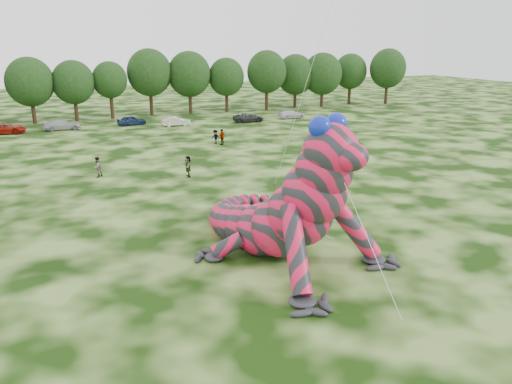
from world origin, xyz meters
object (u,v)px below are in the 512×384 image
object	(u,v)px
tree_15	(322,80)
car_7	(291,114)
tree_7	(31,91)
car_5	(176,121)
spectator_1	(97,167)
tree_11	(190,83)
tree_17	(387,76)
car_4	(132,120)
tree_14	(295,81)
car_6	(248,118)
spectator_3	(222,137)
car_2	(4,128)
inflatable_gecko	(265,183)
tree_12	(226,85)
tree_9	(111,90)
tree_10	(150,82)
tree_13	(267,81)
spectator_5	(188,166)
tree_8	(74,91)
tree_16	(350,79)
spectator_2	(215,137)

from	to	relation	value
tree_15	car_7	size ratio (longest dim) A/B	2.17
tree_7	car_5	bearing A→B (deg)	-28.79
spectator_1	tree_11	bearing A→B (deg)	-160.21
tree_17	car_4	distance (m)	49.92
tree_14	car_6	world-z (taller)	tree_14
car_5	spectator_3	bearing A→B (deg)	-172.73
tree_15	car_2	world-z (taller)	tree_15
inflatable_gecko	tree_17	size ratio (longest dim) A/B	1.61
tree_15	car_7	distance (m)	16.65
car_2	tree_12	bearing A→B (deg)	-69.08
car_7	car_6	bearing A→B (deg)	93.10
tree_14	tree_9	bearing A→B (deg)	-177.57
tree_9	car_4	bearing A→B (deg)	-77.76
tree_9	tree_10	size ratio (longest dim) A/B	0.83
tree_15	tree_10	bearing A→B (deg)	178.51
car_7	spectator_3	world-z (taller)	spectator_3
tree_14	car_4	xyz separation A→B (m)	(-30.74, -9.01, -4.01)
car_7	car_5	bearing A→B (deg)	88.40
tree_13	spectator_5	world-z (taller)	tree_13
car_5	spectator_1	xyz separation A→B (m)	(-13.25, -24.57, 0.26)
car_5	car_2	bearing A→B (deg)	85.08
tree_8	car_4	world-z (taller)	tree_8
car_4	spectator_5	world-z (taller)	spectator_5
car_5	spectator_3	distance (m)	15.33
tree_10	tree_17	distance (m)	44.59
car_7	tree_16	bearing A→B (deg)	-57.93
tree_17	spectator_3	bearing A→B (deg)	-148.94
tree_8	car_2	xyz separation A→B (m)	(-9.44, -7.96, -3.74)
tree_14	car_4	size ratio (longest dim) A/B	2.32
car_6	car_5	bearing A→B (deg)	91.56
tree_7	car_2	bearing A→B (deg)	-114.69
tree_10	tree_15	xyz separation A→B (m)	(31.08, -0.81, -0.44)
tree_11	tree_16	size ratio (longest dim) A/B	1.07
tree_10	tree_9	bearing A→B (deg)	-168.98
car_4	car_7	distance (m)	24.18
tree_7	car_6	size ratio (longest dim) A/B	2.07
tree_7	tree_10	xyz separation A→B (m)	(17.48, 1.77, 0.51)
tree_7	tree_9	xyz separation A→B (m)	(11.15, 0.54, -0.40)
tree_13	inflatable_gecko	bearing A→B (deg)	-114.14
inflatable_gecko	car_2	size ratio (longest dim) A/B	3.15
tree_11	spectator_2	bearing A→B (deg)	-99.44
car_4	car_5	world-z (taller)	car_4
tree_17	tree_7	bearing A→B (deg)	179.87
tree_9	car_6	xyz separation A→B (m)	(18.19, -11.25, -3.70)
car_5	car_7	distance (m)	18.32
tree_11	car_7	bearing A→B (deg)	-41.51
tree_16	spectator_1	bearing A→B (deg)	-143.44
tree_13	tree_14	xyz separation A→B (m)	(6.33, 1.60, -0.36)
car_5	inflatable_gecko	bearing A→B (deg)	173.32
car_6	tree_8	bearing A→B (deg)	69.59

